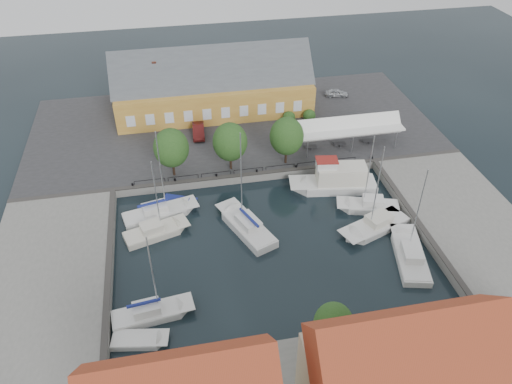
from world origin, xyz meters
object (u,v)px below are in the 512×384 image
Objects in this scene: launch_sw at (139,341)px; west_boat_a at (159,214)px; east_boat_c at (410,257)px; west_boat_d at (151,314)px; tent_canopy at (349,128)px; east_boat_a at (369,207)px; center_sailboat at (247,227)px; trawler at (336,182)px; east_boat_b at (375,227)px; west_boat_b at (155,233)px; warehouse at (209,88)px; car_red at (198,131)px; car_silver at (337,93)px; launch_nw at (179,202)px.

west_boat_a is at bearing 82.02° from launch_sw.
east_boat_c is 26.14m from west_boat_d.
tent_canopy is 12.81m from east_boat_a.
center_sailboat reaches higher than trawler.
west_boat_b is at bearing 171.40° from east_boat_b.
west_boat_d reaches higher than launch_sw.
east_boat_c is (1.65, -5.07, -0.00)m from east_boat_b.
launch_sw is at bearing -169.61° from east_boat_c.
center_sailboat is (0.65, -26.97, -4.06)m from warehouse.
car_red is 0.41× the size of east_boat_c.
west_boat_d is at bearing -95.08° from west_boat_a.
east_boat_a is 24.23m from west_boat_b.
car_silver is at bearing 0.98° from warehouse.
west_boat_a is (-8.61, -22.62, -4.16)m from warehouse.
warehouse is at bearing 120.31° from trawler.
east_boat_a reaches higher than west_boat_d.
east_boat_b is 1.16× the size of west_boat_b.
warehouse is at bearing 74.46° from launch_sw.
launch_nw is at bearing 142.87° from car_silver.
west_boat_d is 16.53m from launch_nw.
warehouse is at bearing 115.10° from east_boat_c.
east_boat_c is (18.65, -27.05, -1.48)m from car_red.
west_boat_d is (-24.38, -7.47, 0.01)m from east_boat_b.
east_boat_b is 1.00× the size of west_boat_a.
east_boat_b reaches higher than car_silver.
car_silver is 0.32× the size of east_boat_c.
west_boat_d is at bearing -145.67° from trawler.
tent_canopy is at bearing 83.01° from east_boat_a.
west_boat_b is at bearing 179.37° from east_boat_a.
car_red is 0.39× the size of east_boat_b.
warehouse is 2.60× the size of east_boat_c.
center_sailboat is 14.47m from west_boat_d.
car_red is at bearing 127.71° from east_boat_b.
west_boat_a is at bearing 142.82° from car_silver.
car_silver is 33.65m from launch_nw.
warehouse is at bearing 104.96° from car_silver.
east_boat_c is at bearing 10.39° from launch_sw.
east_boat_b is 1.13× the size of west_boat_d.
launch_nw is at bearing 157.36° from east_boat_b.
warehouse reaches higher than east_boat_a.
car_silver is at bearing 76.86° from tent_canopy.
east_boat_c is 0.97× the size of west_boat_a.
tent_canopy is 26.90m from west_boat_a.
center_sailboat reaches higher than car_silver.
car_silver is (3.31, 14.20, -2.08)m from tent_canopy.
car_silver is 0.69× the size of launch_sw.
west_boat_d reaches higher than west_boat_b.
tent_canopy is at bearing 41.02° from west_boat_d.
west_boat_b is at bearing -119.54° from launch_nw.
center_sailboat reaches higher than west_boat_b.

